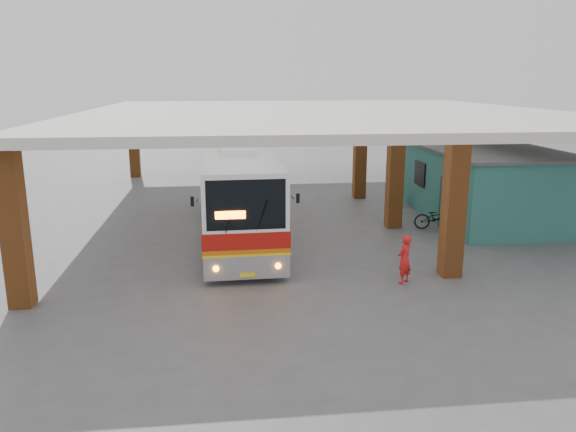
# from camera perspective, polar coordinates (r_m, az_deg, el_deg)

# --- Properties ---
(ground) EXTENTS (90.00, 90.00, 0.00)m
(ground) POSITION_cam_1_polar(r_m,az_deg,el_deg) (20.34, 4.94, -3.50)
(ground) COLOR #515154
(ground) RESTS_ON ground
(brick_columns) EXTENTS (20.10, 21.60, 4.35)m
(brick_columns) POSITION_cam_1_polar(r_m,az_deg,el_deg) (24.92, 5.99, 4.80)
(brick_columns) COLOR #9C5322
(brick_columns) RESTS_ON ground
(canopy_roof) EXTENTS (21.00, 23.00, 0.30)m
(canopy_roof) POSITION_cam_1_polar(r_m,az_deg,el_deg) (25.96, 3.36, 10.37)
(canopy_roof) COLOR beige
(canopy_roof) RESTS_ON brick_columns
(shop_building) EXTENTS (5.20, 8.20, 3.11)m
(shop_building) POSITION_cam_1_polar(r_m,az_deg,el_deg) (26.10, 19.57, 3.13)
(shop_building) COLOR #2B686C
(shop_building) RESTS_ON ground
(coach_bus) EXTENTS (2.92, 12.47, 3.61)m
(coach_bus) POSITION_cam_1_polar(r_m,az_deg,el_deg) (22.34, -5.34, 2.79)
(coach_bus) COLOR white
(coach_bus) RESTS_ON ground
(motorcycle) EXTENTS (2.00, 1.02, 1.00)m
(motorcycle) POSITION_cam_1_polar(r_m,az_deg,el_deg) (23.76, 14.98, -0.15)
(motorcycle) COLOR black
(motorcycle) RESTS_ON ground
(pedestrian) EXTENTS (0.65, 0.62, 1.50)m
(pedestrian) POSITION_cam_1_polar(r_m,az_deg,el_deg) (17.25, 11.75, -4.32)
(pedestrian) COLOR red
(pedestrian) RESTS_ON ground
(red_chair) EXTENTS (0.45, 0.45, 0.81)m
(red_chair) POSITION_cam_1_polar(r_m,az_deg,el_deg) (27.54, 11.15, 1.66)
(red_chair) COLOR red
(red_chair) RESTS_ON ground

